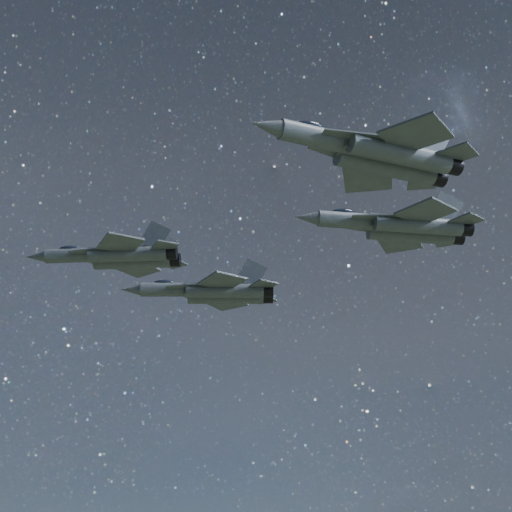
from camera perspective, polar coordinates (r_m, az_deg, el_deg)
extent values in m
cylinder|color=#394248|center=(73.65, -13.93, 0.05)|extent=(7.01, 3.28, 1.45)
cone|color=#394248|center=(75.17, -17.16, -0.05)|extent=(2.50, 1.86, 1.30)
ellipsoid|color=black|center=(74.28, -14.70, 0.52)|extent=(2.39, 1.55, 0.72)
cube|color=#394248|center=(72.27, -10.30, 0.14)|extent=(7.71, 3.43, 1.21)
cylinder|color=#394248|center=(71.20, -10.21, 0.13)|extent=(7.90, 3.54, 1.45)
cylinder|color=#394248|center=(72.85, -9.86, -0.44)|extent=(7.90, 3.54, 1.45)
cylinder|color=black|center=(70.25, -6.84, 0.25)|extent=(1.53, 1.62, 1.34)
cylinder|color=black|center=(71.93, -6.56, -0.34)|extent=(1.53, 1.62, 1.34)
cube|color=#394248|center=(72.01, -12.98, 0.40)|extent=(4.77, 3.10, 0.11)
cube|color=#394248|center=(74.21, -12.42, -0.36)|extent=(4.90, 1.43, 0.11)
cube|color=#394248|center=(69.34, -10.80, 0.99)|extent=(4.50, 4.82, 0.19)
cube|color=#394248|center=(74.96, -9.58, -0.96)|extent=(5.33, 5.30, 0.19)
cube|color=#394248|center=(69.31, -7.32, 0.77)|extent=(2.64, 2.77, 0.14)
cube|color=#394248|center=(73.16, -6.66, -0.57)|extent=(3.16, 3.15, 0.14)
cube|color=#394248|center=(71.07, -8.05, 1.59)|extent=(3.07, 1.28, 3.31)
cube|color=#394248|center=(73.14, -7.68, 0.83)|extent=(3.20, 0.78, 3.31)
cylinder|color=#394248|center=(88.45, -6.53, -2.69)|extent=(8.46, 3.32, 1.75)
cone|color=#394248|center=(89.21, -9.96, -2.66)|extent=(2.94, 2.06, 1.57)
ellipsoid|color=black|center=(88.90, -7.37, -2.17)|extent=(2.84, 1.67, 0.86)
cube|color=#394248|center=(87.97, -2.76, -2.74)|extent=(9.33, 3.43, 1.46)
cylinder|color=#394248|center=(86.73, -2.50, -2.80)|extent=(9.56, 3.54, 1.75)
cylinder|color=#394248|center=(88.83, -2.44, -3.29)|extent=(9.56, 3.54, 1.75)
cylinder|color=black|center=(86.67, 0.91, -2.80)|extent=(1.74, 1.86, 1.61)
cylinder|color=black|center=(88.77, 0.88, -3.30)|extent=(1.74, 1.86, 1.61)
cube|color=#394248|center=(86.79, -5.31, -2.43)|extent=(5.85, 3.34, 0.13)
cube|color=#394248|center=(89.62, -5.15, -3.11)|extent=(5.82, 1.25, 0.13)
cube|color=#394248|center=(84.30, -2.72, -2.02)|extent=(5.69, 6.01, 0.22)
cube|color=#394248|center=(91.45, -2.52, -3.73)|extent=(6.40, 6.42, 0.22)
cube|color=#394248|center=(85.38, 0.62, -2.32)|extent=(3.34, 3.48, 0.17)
cube|color=#394248|center=(90.21, 0.58, -3.48)|extent=(3.78, 3.80, 0.17)
cube|color=#394248|center=(87.15, -0.35, -1.42)|extent=(3.79, 1.24, 3.98)
cube|color=#394248|center=(89.76, -0.34, -2.08)|extent=(3.90, 0.69, 3.98)
cylinder|color=#394248|center=(52.53, 5.67, 9.26)|extent=(7.48, 2.86, 1.54)
cone|color=#394248|center=(50.79, 0.82, 10.37)|extent=(2.59, 1.80, 1.38)
ellipsoid|color=black|center=(52.46, 4.46, 10.22)|extent=(2.50, 1.45, 0.76)
cube|color=#394248|center=(54.78, 10.51, 8.04)|extent=(8.25, 2.95, 1.29)
cylinder|color=#394248|center=(54.05, 11.45, 8.03)|extent=(8.45, 3.04, 1.54)
cylinder|color=#394248|center=(55.46, 10.35, 7.08)|extent=(8.45, 3.04, 1.54)
cylinder|color=black|center=(56.44, 15.37, 7.01)|extent=(1.53, 1.64, 1.42)
cylinder|color=black|center=(57.79, 14.22, 6.13)|extent=(1.53, 1.64, 1.42)
cube|color=#394248|center=(52.23, 8.11, 9.44)|extent=(5.15, 1.13, 0.12)
cube|color=#394248|center=(54.20, 6.71, 8.06)|extent=(5.18, 2.90, 0.12)
cube|color=#394248|center=(52.40, 12.66, 9.47)|extent=(5.65, 5.68, 0.20)
cube|color=#394248|center=(57.20, 8.92, 6.21)|extent=(5.05, 5.33, 0.20)
cube|color=#394248|center=(55.45, 15.81, 7.87)|extent=(3.34, 3.36, 0.15)
cube|color=#394248|center=(58.58, 13.16, 5.83)|extent=(2.97, 3.09, 0.15)
cube|color=#394248|center=(56.31, 13.93, 9.15)|extent=(3.44, 0.60, 3.52)
cube|color=#394248|center=(58.00, 12.53, 7.99)|extent=(3.36, 1.06, 3.52)
cylinder|color=#394248|center=(70.48, 8.07, 2.78)|extent=(7.79, 1.95, 1.63)
cone|color=#394248|center=(69.26, 4.09, 3.08)|extent=(2.56, 1.56, 1.46)
ellipsoid|color=black|center=(70.49, 7.05, 3.43)|extent=(2.53, 1.20, 0.80)
cube|color=#394248|center=(72.15, 12.21, 2.42)|extent=(8.62, 1.92, 1.36)
cylinder|color=#394248|center=(71.23, 12.84, 2.41)|extent=(8.83, 1.99, 1.63)
cylinder|color=#394248|center=(72.98, 12.26, 1.72)|extent=(8.83, 1.99, 1.63)
cylinder|color=black|center=(73.07, 16.35, 2.12)|extent=(1.42, 1.56, 1.50)
cylinder|color=black|center=(74.78, 15.70, 1.45)|extent=(1.42, 1.56, 1.50)
cube|color=#394248|center=(69.77, 9.88, 3.07)|extent=(5.55, 2.37, 0.13)
cube|color=#394248|center=(72.18, 9.19, 2.10)|extent=(5.54, 1.95, 0.13)
cube|color=#394248|center=(69.16, 13.40, 3.45)|extent=(5.67, 5.86, 0.21)
cube|color=#394248|center=(75.12, 11.44, 1.09)|extent=(5.81, 5.94, 0.21)
cube|color=#394248|center=(71.89, 16.47, 2.74)|extent=(3.34, 3.43, 0.16)
cube|color=#394248|center=(75.82, 14.99, 1.20)|extent=(3.43, 3.49, 0.16)
cube|color=#394248|center=(72.99, 15.00, 3.72)|extent=(3.62, 0.61, 3.72)
cube|color=#394248|center=(75.12, 14.23, 2.84)|extent=(3.63, 0.50, 3.72)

